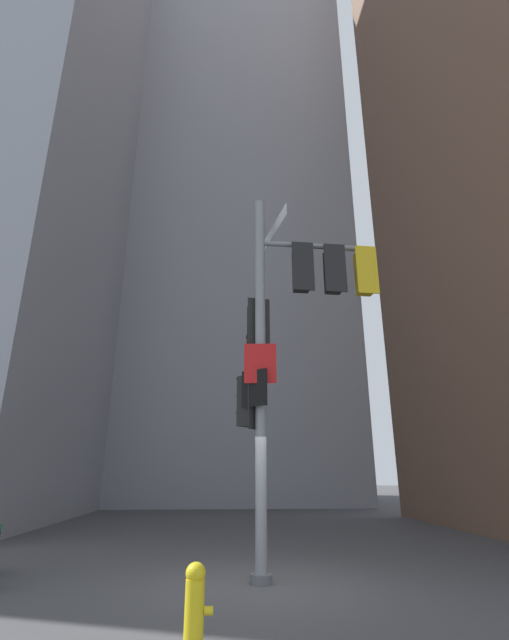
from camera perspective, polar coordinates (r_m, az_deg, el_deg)
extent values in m
plane|color=#474749|center=(9.10, 0.89, -30.59)|extent=(120.00, 120.00, 0.00)
cube|color=#9399A3|center=(39.15, -2.72, 12.20)|extent=(15.94, 15.94, 44.02)
cylinder|color=gray|center=(9.13, 0.76, -6.03)|extent=(0.22, 0.22, 7.75)
cylinder|color=#595B5E|center=(9.08, 0.88, -30.09)|extent=(0.39, 0.39, 0.16)
cylinder|color=gray|center=(10.38, 8.00, 9.27)|extent=(2.63, 0.26, 0.12)
cylinder|color=gray|center=(10.65, 0.22, -1.51)|extent=(0.14, 2.54, 0.12)
cube|color=black|center=(9.86, 6.21, 6.88)|extent=(0.48, 0.06, 1.14)
cube|color=black|center=(10.03, 5.96, 6.42)|extent=(0.36, 0.36, 1.00)
cylinder|color=#360605|center=(10.35, 5.65, 7.71)|extent=(0.20, 0.07, 0.20)
cube|color=black|center=(10.41, 5.62, 8.28)|extent=(0.22, 0.08, 0.02)
cylinder|color=yellow|center=(10.20, 5.71, 5.95)|extent=(0.20, 0.07, 0.20)
cube|color=black|center=(10.26, 5.68, 6.54)|extent=(0.22, 0.08, 0.02)
cylinder|color=#06311C|center=(10.06, 5.78, 4.14)|extent=(0.20, 0.07, 0.20)
cube|color=black|center=(10.11, 5.75, 4.75)|extent=(0.22, 0.08, 0.02)
cube|color=black|center=(10.04, 10.26, 6.59)|extent=(0.48, 0.06, 1.14)
cube|color=black|center=(10.21, 9.95, 6.14)|extent=(0.36, 0.36, 1.00)
cylinder|color=#360605|center=(10.53, 9.53, 7.42)|extent=(0.20, 0.07, 0.20)
cube|color=black|center=(10.59, 9.48, 7.99)|extent=(0.22, 0.08, 0.02)
cylinder|color=yellow|center=(10.38, 9.63, 5.68)|extent=(0.20, 0.07, 0.20)
cube|color=black|center=(10.43, 9.59, 6.27)|extent=(0.22, 0.08, 0.02)
cylinder|color=#06311C|center=(10.24, 9.74, 3.90)|extent=(0.20, 0.07, 0.20)
cube|color=black|center=(10.29, 9.69, 4.50)|extent=(0.22, 0.08, 0.02)
cube|color=gold|center=(10.27, 14.14, 6.28)|extent=(0.48, 0.06, 1.14)
cube|color=gold|center=(10.43, 13.77, 5.85)|extent=(0.36, 0.36, 1.00)
cylinder|color=red|center=(10.75, 13.26, 7.11)|extent=(0.20, 0.07, 0.20)
cube|color=black|center=(10.80, 13.20, 7.67)|extent=(0.22, 0.08, 0.02)
cylinder|color=#3C2C06|center=(10.60, 13.40, 5.41)|extent=(0.20, 0.07, 0.20)
cube|color=black|center=(10.66, 13.34, 5.98)|extent=(0.22, 0.08, 0.02)
cylinder|color=#06311C|center=(10.47, 13.54, 3.66)|extent=(0.20, 0.07, 0.20)
cube|color=black|center=(10.52, 13.48, 4.25)|extent=(0.22, 0.08, 0.02)
cube|color=yellow|center=(10.51, 1.26, -4.66)|extent=(0.03, 0.48, 1.14)
cube|color=yellow|center=(10.49, 0.23, -4.64)|extent=(0.34, 0.34, 1.00)
cylinder|color=#360605|center=(10.57, -0.86, -2.79)|extent=(0.06, 0.20, 0.20)
cube|color=black|center=(10.61, -0.89, -2.16)|extent=(0.07, 0.22, 0.02)
cylinder|color=#3C2C06|center=(10.48, -0.87, -4.62)|extent=(0.06, 0.20, 0.20)
cube|color=black|center=(10.51, -0.90, -3.99)|extent=(0.07, 0.22, 0.02)
cylinder|color=#19C672|center=(10.40, -0.88, -6.49)|extent=(0.06, 0.20, 0.20)
cube|color=black|center=(10.43, -0.91, -5.85)|extent=(0.07, 0.22, 0.02)
cube|color=yellow|center=(11.49, 0.84, -5.89)|extent=(0.03, 0.48, 1.14)
cube|color=yellow|center=(11.48, -0.11, -5.88)|extent=(0.34, 0.34, 1.00)
cylinder|color=red|center=(11.55, -1.11, -4.18)|extent=(0.06, 0.20, 0.20)
cube|color=black|center=(11.58, -1.13, -3.60)|extent=(0.07, 0.22, 0.02)
cylinder|color=#3C2C06|center=(11.47, -1.12, -5.87)|extent=(0.06, 0.20, 0.20)
cube|color=black|center=(11.50, -1.14, -5.28)|extent=(0.07, 0.22, 0.02)
cylinder|color=#06311C|center=(11.40, -1.13, -7.58)|extent=(0.06, 0.20, 0.20)
cube|color=black|center=(11.42, -1.15, -6.99)|extent=(0.07, 0.22, 0.02)
cube|color=black|center=(9.08, 0.18, -10.18)|extent=(0.34, 0.38, 1.14)
cube|color=black|center=(9.19, -0.77, -10.29)|extent=(0.48, 0.48, 1.00)
cylinder|color=red|center=(9.38, -1.73, -8.28)|extent=(0.18, 0.19, 0.20)
cube|color=black|center=(9.40, -1.75, -7.57)|extent=(0.20, 0.21, 0.02)
cylinder|color=#3C2C06|center=(9.32, -1.75, -10.40)|extent=(0.18, 0.19, 0.20)
cube|color=black|center=(9.34, -1.77, -9.67)|extent=(0.20, 0.21, 0.02)
cylinder|color=#06311C|center=(9.28, -1.77, -12.54)|extent=(0.18, 0.19, 0.20)
cube|color=black|center=(9.29, -1.79, -11.81)|extent=(0.20, 0.21, 0.02)
cube|color=black|center=(9.50, 0.55, -0.47)|extent=(0.48, 0.12, 1.14)
cube|color=black|center=(9.67, 0.26, -0.81)|extent=(0.40, 0.40, 1.00)
cylinder|color=#360605|center=(9.97, -0.04, 0.76)|extent=(0.21, 0.10, 0.20)
cube|color=black|center=(10.02, -0.05, 1.39)|extent=(0.23, 0.11, 0.02)
cylinder|color=#3C2C06|center=(9.86, -0.04, -1.16)|extent=(0.21, 0.10, 0.20)
cube|color=black|center=(9.90, -0.05, -0.51)|extent=(0.23, 0.11, 0.02)
cylinder|color=#19C672|center=(9.76, -0.04, -3.12)|extent=(0.21, 0.10, 0.20)
cube|color=black|center=(9.80, -0.05, -2.45)|extent=(0.23, 0.11, 0.02)
cube|color=white|center=(10.43, 2.58, 11.54)|extent=(0.32, 1.66, 0.28)
cube|color=#19479E|center=(10.43, 2.58, 11.54)|extent=(0.31, 1.62, 0.24)
cube|color=red|center=(8.92, 0.74, -5.51)|extent=(0.64, 0.08, 0.80)
cube|color=white|center=(8.92, 0.74, -5.51)|extent=(0.60, 0.07, 0.76)
cube|color=black|center=(8.86, -0.03, -8.64)|extent=(0.48, 0.39, 0.72)
cube|color=white|center=(8.86, -0.03, -8.64)|extent=(0.44, 0.36, 0.68)
cylinder|color=yellow|center=(6.02, -7.70, -33.16)|extent=(0.22, 0.22, 0.70)
sphere|color=yellow|center=(5.93, -7.50, -29.31)|extent=(0.23, 0.23, 0.23)
cylinder|color=yellow|center=(6.00, -5.86, -32.91)|extent=(0.10, 0.09, 0.09)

